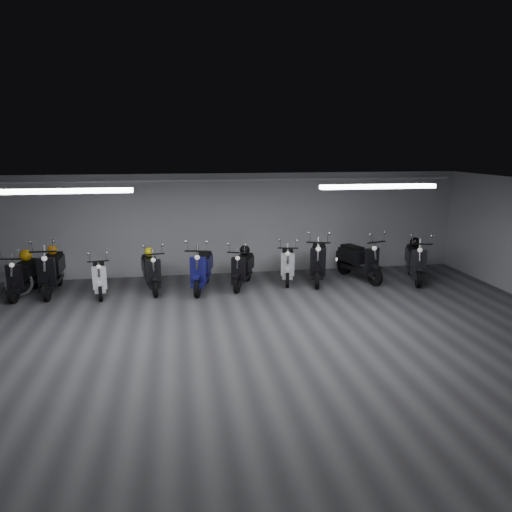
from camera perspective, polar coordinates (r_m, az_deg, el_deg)
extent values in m
cube|color=#3E3E41|center=(9.06, -2.21, -10.24)|extent=(14.00, 10.00, 0.01)
cube|color=gray|center=(8.36, -2.38, 7.75)|extent=(14.00, 10.00, 0.01)
cube|color=#A9A9AC|center=(13.48, -4.92, 3.70)|extent=(14.00, 0.01, 2.80)
cube|color=#A9A9AC|center=(4.04, 7.02, -19.56)|extent=(14.00, 0.01, 2.80)
cube|color=white|center=(9.51, -21.54, 7.10)|extent=(2.40, 0.18, 0.08)
cube|color=white|center=(10.13, 14.17, 7.92)|extent=(2.40, 0.18, 0.08)
cylinder|color=white|center=(13.26, -4.99, 8.85)|extent=(13.60, 0.05, 0.05)
sphere|color=black|center=(12.48, -1.33, 0.70)|extent=(0.26, 0.26, 0.26)
sphere|color=black|center=(13.68, 18.18, 1.55)|extent=(0.27, 0.27, 0.27)
sphere|color=yellow|center=(12.45, -12.46, 0.45)|extent=(0.25, 0.25, 0.25)
sphere|color=#CF910C|center=(13.01, -25.44, 0.07)|extent=(0.29, 0.29, 0.29)
sphere|color=orange|center=(12.95, -22.81, 0.66)|extent=(0.24, 0.24, 0.24)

